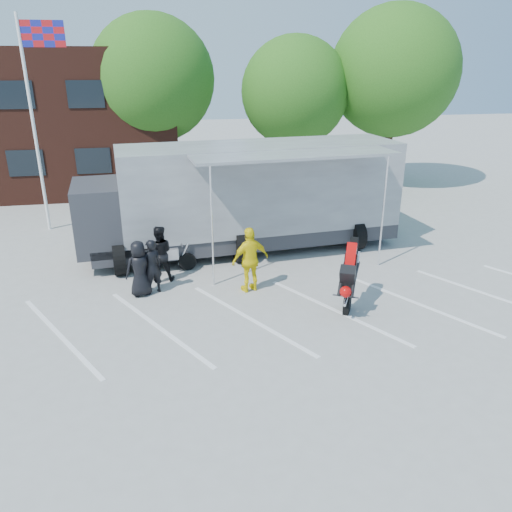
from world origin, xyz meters
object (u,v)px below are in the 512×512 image
object	(u,v)px
flagpole	(37,99)
tree_mid	(295,92)
tree_left	(153,79)
transporter_truck	(247,249)
spectator_leather_c	(159,254)
spectator_leather_a	(140,269)
spectator_hivis	(250,260)
stunt_bike_rider	(349,302)
parked_motorcycle	(167,272)
tree_right	(394,72)
spectator_leather_b	(152,267)

from	to	relation	value
flagpole	tree_mid	world-z (taller)	flagpole
tree_left	transporter_truck	size ratio (longest dim) A/B	0.73
tree_left	spectator_leather_c	distance (m)	12.91
tree_left	spectator_leather_a	distance (m)	13.85
flagpole	spectator_hivis	size ratio (longest dim) A/B	4.07
stunt_bike_rider	spectator_leather_c	size ratio (longest dim) A/B	1.23
flagpole	transporter_truck	distance (m)	9.62
spectator_hivis	parked_motorcycle	bearing A→B (deg)	-55.56
tree_mid	parked_motorcycle	xyz separation A→B (m)	(-6.88, -10.40, -4.94)
tree_mid	tree_right	size ratio (longest dim) A/B	0.84
transporter_truck	parked_motorcycle	world-z (taller)	transporter_truck
tree_right	transporter_truck	distance (m)	13.54
tree_right	stunt_bike_rider	distance (m)	15.88
tree_mid	spectator_leather_b	distance (m)	14.56
parked_motorcycle	spectator_hivis	xyz separation A→B (m)	(2.41, -1.88, 0.98)
tree_right	transporter_truck	size ratio (longest dim) A/B	0.77
spectator_leather_b	spectator_leather_c	distance (m)	0.91
tree_mid	spectator_leather_b	world-z (taller)	tree_mid
tree_left	tree_mid	bearing A→B (deg)	-8.13
tree_left	spectator_leather_c	xyz separation A→B (m)	(-0.09, -12.03, -4.69)
spectator_leather_b	tree_mid	bearing A→B (deg)	-144.18
spectator_leather_a	stunt_bike_rider	bearing A→B (deg)	148.00
transporter_truck	spectator_leather_b	size ratio (longest dim) A/B	7.14
tree_mid	spectator_leather_b	xyz separation A→B (m)	(-7.31, -11.91, -4.12)
tree_right	spectator_leather_b	xyz separation A→B (m)	(-12.31, -11.41, -5.05)
transporter_truck	spectator_hivis	world-z (taller)	spectator_hivis
transporter_truck	tree_left	bearing A→B (deg)	101.79
flagpole	stunt_bike_rider	size ratio (longest dim) A/B	3.71
tree_mid	spectator_leather_b	bearing A→B (deg)	-121.54
spectator_leather_c	tree_right	bearing A→B (deg)	-140.65
parked_motorcycle	stunt_bike_rider	world-z (taller)	stunt_bike_rider
tree_right	spectator_hivis	size ratio (longest dim) A/B	4.65
flagpole	spectator_leather_b	size ratio (longest dim) A/B	4.84
tree_left	tree_mid	world-z (taller)	tree_left
stunt_bike_rider	spectator_leather_a	bearing A→B (deg)	-167.60
spectator_leather_a	transporter_truck	bearing A→B (deg)	-155.57
spectator_leather_a	spectator_leather_b	xyz separation A→B (m)	(0.34, 0.09, -0.00)
flagpole	spectator_leather_a	world-z (taller)	flagpole
tree_left	transporter_truck	world-z (taller)	tree_left
tree_mid	spectator_leather_c	size ratio (longest dim) A/B	4.36
flagpole	spectator_hivis	world-z (taller)	flagpole
tree_right	spectator_hivis	xyz separation A→B (m)	(-9.47, -11.78, -4.90)
transporter_truck	flagpole	bearing A→B (deg)	147.21
spectator_leather_a	spectator_hivis	distance (m)	3.20
stunt_bike_rider	spectator_hivis	size ratio (longest dim) A/B	1.10
tree_right	stunt_bike_rider	xyz separation A→B (m)	(-6.84, -13.06, -5.88)
tree_mid	spectator_leather_c	world-z (taller)	tree_mid
spectator_hivis	spectator_leather_b	bearing A→B (deg)	-25.08
tree_right	parked_motorcycle	world-z (taller)	tree_right
stunt_bike_rider	spectator_hivis	distance (m)	3.09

